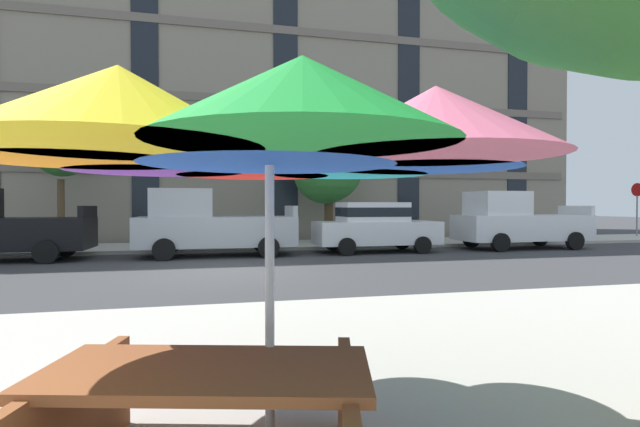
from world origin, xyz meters
TOP-DOWN VIEW (x-y plane):
  - ground_plane at (0.00, 0.00)m, footprint 120.00×120.00m
  - sidewalk_far at (0.00, 6.80)m, footprint 56.00×3.60m
  - apartment_building at (0.00, 14.99)m, footprint 36.10×12.08m
  - pickup_silver at (-0.37, 3.70)m, footprint 5.10×2.12m
  - sedan_white at (5.37, 3.70)m, footprint 4.40×1.98m
  - pickup_white at (11.14, 3.70)m, footprint 5.10×2.12m
  - stop_sign at (20.93, 7.40)m, footprint 0.07×0.68m
  - street_tree_left at (-5.75, 7.06)m, footprint 2.02×1.97m
  - street_tree_middle at (4.45, 7.03)m, footprint 3.09×3.26m
  - patio_umbrella at (-0.01, -9.00)m, footprint 3.43×3.43m
  - picnic_table at (-0.39, -9.30)m, footprint 2.13×1.93m

SIDE VIEW (x-z plane):
  - ground_plane at x=0.00m, z-range 0.00..0.00m
  - sidewalk_far at x=0.00m, z-range 0.00..0.12m
  - picnic_table at x=-0.39m, z-range 0.10..0.87m
  - sedan_white at x=5.37m, z-range 0.06..1.84m
  - pickup_silver at x=-0.37m, z-range -0.07..2.13m
  - pickup_white at x=11.14m, z-range -0.07..2.13m
  - stop_sign at x=20.93m, z-range 0.47..3.29m
  - patio_umbrella at x=-0.01m, z-range 0.93..3.29m
  - street_tree_middle at x=4.45m, z-range 0.87..5.54m
  - street_tree_left at x=-5.75m, z-range 1.30..6.00m
  - apartment_building at x=0.00m, z-range 0.00..19.20m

